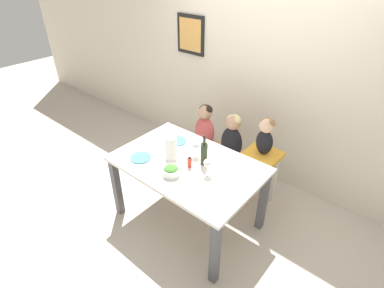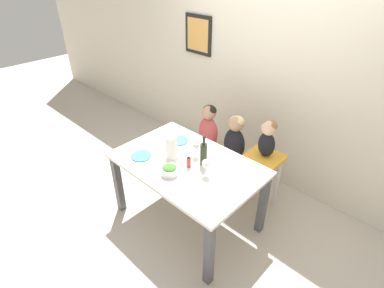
{
  "view_description": "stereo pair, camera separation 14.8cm",
  "coord_description": "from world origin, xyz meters",
  "px_view_note": "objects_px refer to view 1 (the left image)",
  "views": [
    {
      "loc": [
        1.54,
        -1.76,
        2.47
      ],
      "look_at": [
        0.0,
        0.07,
        0.94
      ],
      "focal_mm": 28.0,
      "sensor_mm": 36.0,
      "label": 1
    },
    {
      "loc": [
        1.65,
        -1.66,
        2.47
      ],
      "look_at": [
        0.0,
        0.07,
        0.94
      ],
      "focal_mm": 28.0,
      "sensor_mm": 36.0,
      "label": 2
    }
  ],
  "objects_px": {
    "person_child_center": "(232,136)",
    "wine_glass_far": "(195,145)",
    "chair_right_highchair": "(261,164)",
    "person_child_left": "(205,125)",
    "paper_towel_roll": "(171,148)",
    "wine_glass_near": "(208,163)",
    "chair_far_center": "(230,162)",
    "person_baby_right": "(266,134)",
    "dinner_plate_front_left": "(141,158)",
    "dinner_plate_back_left": "(177,141)",
    "salad_bowl_large": "(171,171)",
    "chair_far_left": "(204,150)",
    "wine_bottle": "(204,153)"
  },
  "relations": [
    {
      "from": "person_baby_right",
      "to": "dinner_plate_back_left",
      "type": "relative_size",
      "value": 2.01
    },
    {
      "from": "dinner_plate_back_left",
      "to": "salad_bowl_large",
      "type": "bearing_deg",
      "value": -52.53
    },
    {
      "from": "person_child_center",
      "to": "chair_right_highchair",
      "type": "bearing_deg",
      "value": -0.19
    },
    {
      "from": "person_child_center",
      "to": "wine_glass_far",
      "type": "distance_m",
      "value": 0.6
    },
    {
      "from": "chair_far_center",
      "to": "wine_glass_near",
      "type": "relative_size",
      "value": 2.71
    },
    {
      "from": "chair_right_highchair",
      "to": "dinner_plate_back_left",
      "type": "relative_size",
      "value": 3.34
    },
    {
      "from": "person_child_center",
      "to": "wine_glass_near",
      "type": "xyz_separation_m",
      "value": [
        0.22,
        -0.74,
        0.14
      ]
    },
    {
      "from": "chair_far_left",
      "to": "person_child_left",
      "type": "xyz_separation_m",
      "value": [
        0.0,
        0.0,
        0.35
      ]
    },
    {
      "from": "wine_bottle",
      "to": "chair_far_center",
      "type": "bearing_deg",
      "value": 98.45
    },
    {
      "from": "wine_glass_near",
      "to": "chair_right_highchair",
      "type": "bearing_deg",
      "value": 77.0
    },
    {
      "from": "wine_glass_near",
      "to": "dinner_plate_back_left",
      "type": "bearing_deg",
      "value": 158.08
    },
    {
      "from": "chair_right_highchair",
      "to": "wine_glass_far",
      "type": "xyz_separation_m",
      "value": [
        -0.44,
        -0.58,
        0.34
      ]
    },
    {
      "from": "chair_right_highchair",
      "to": "person_baby_right",
      "type": "relative_size",
      "value": 1.66
    },
    {
      "from": "person_baby_right",
      "to": "person_child_center",
      "type": "bearing_deg",
      "value": -179.92
    },
    {
      "from": "chair_right_highchair",
      "to": "wine_glass_near",
      "type": "bearing_deg",
      "value": -103.0
    },
    {
      "from": "chair_right_highchair",
      "to": "dinner_plate_back_left",
      "type": "bearing_deg",
      "value": -147.02
    },
    {
      "from": "wine_bottle",
      "to": "dinner_plate_front_left",
      "type": "height_order",
      "value": "wine_bottle"
    },
    {
      "from": "chair_far_center",
      "to": "person_baby_right",
      "type": "relative_size",
      "value": 1.11
    },
    {
      "from": "chair_far_left",
      "to": "wine_glass_near",
      "type": "distance_m",
      "value": 1.08
    },
    {
      "from": "chair_far_left",
      "to": "paper_towel_roll",
      "type": "bearing_deg",
      "value": -76.84
    },
    {
      "from": "dinner_plate_back_left",
      "to": "chair_far_left",
      "type": "bearing_deg",
      "value": 91.28
    },
    {
      "from": "person_child_left",
      "to": "dinner_plate_back_left",
      "type": "bearing_deg",
      "value": -88.72
    },
    {
      "from": "chair_right_highchair",
      "to": "person_child_left",
      "type": "bearing_deg",
      "value": 179.91
    },
    {
      "from": "paper_towel_roll",
      "to": "wine_glass_near",
      "type": "distance_m",
      "value": 0.43
    },
    {
      "from": "chair_far_center",
      "to": "salad_bowl_large",
      "type": "relative_size",
      "value": 2.92
    },
    {
      "from": "person_child_center",
      "to": "salad_bowl_large",
      "type": "xyz_separation_m",
      "value": [
        -0.03,
        -0.96,
        0.07
      ]
    },
    {
      "from": "wine_bottle",
      "to": "wine_glass_far",
      "type": "xyz_separation_m",
      "value": [
        -0.15,
        0.05,
        0.0
      ]
    },
    {
      "from": "paper_towel_roll",
      "to": "wine_glass_far",
      "type": "relative_size",
      "value": 1.43
    },
    {
      "from": "wine_glass_near",
      "to": "dinner_plate_front_left",
      "type": "relative_size",
      "value": 0.82
    },
    {
      "from": "dinner_plate_front_left",
      "to": "dinner_plate_back_left",
      "type": "bearing_deg",
      "value": 82.16
    },
    {
      "from": "person_child_center",
      "to": "person_baby_right",
      "type": "xyz_separation_m",
      "value": [
        0.39,
        0.0,
        0.18
      ]
    },
    {
      "from": "wine_glass_far",
      "to": "dinner_plate_front_left",
      "type": "relative_size",
      "value": 0.82
    },
    {
      "from": "chair_far_center",
      "to": "wine_glass_near",
      "type": "height_order",
      "value": "wine_glass_near"
    },
    {
      "from": "chair_far_center",
      "to": "paper_towel_roll",
      "type": "height_order",
      "value": "paper_towel_roll"
    },
    {
      "from": "chair_far_center",
      "to": "wine_bottle",
      "type": "height_order",
      "value": "wine_bottle"
    },
    {
      "from": "wine_bottle",
      "to": "dinner_plate_back_left",
      "type": "relative_size",
      "value": 1.52
    },
    {
      "from": "chair_right_highchair",
      "to": "wine_bottle",
      "type": "xyz_separation_m",
      "value": [
        -0.3,
        -0.63,
        0.34
      ]
    },
    {
      "from": "person_baby_right",
      "to": "paper_towel_roll",
      "type": "height_order",
      "value": "person_baby_right"
    },
    {
      "from": "chair_far_center",
      "to": "person_baby_right",
      "type": "distance_m",
      "value": 0.67
    },
    {
      "from": "chair_far_left",
      "to": "chair_right_highchair",
      "type": "distance_m",
      "value": 0.8
    },
    {
      "from": "paper_towel_roll",
      "to": "dinner_plate_front_left",
      "type": "height_order",
      "value": "paper_towel_roll"
    },
    {
      "from": "wine_glass_far",
      "to": "dinner_plate_back_left",
      "type": "height_order",
      "value": "wine_glass_far"
    },
    {
      "from": "wine_bottle",
      "to": "dinner_plate_front_left",
      "type": "bearing_deg",
      "value": -148.28
    },
    {
      "from": "chair_far_left",
      "to": "dinner_plate_back_left",
      "type": "height_order",
      "value": "dinner_plate_back_left"
    },
    {
      "from": "person_baby_right",
      "to": "wine_glass_near",
      "type": "bearing_deg",
      "value": -102.97
    },
    {
      "from": "chair_right_highchair",
      "to": "dinner_plate_front_left",
      "type": "height_order",
      "value": "dinner_plate_front_left"
    },
    {
      "from": "person_baby_right",
      "to": "salad_bowl_large",
      "type": "xyz_separation_m",
      "value": [
        -0.42,
        -0.96,
        -0.12
      ]
    },
    {
      "from": "wine_bottle",
      "to": "wine_glass_far",
      "type": "distance_m",
      "value": 0.15
    },
    {
      "from": "chair_far_left",
      "to": "salad_bowl_large",
      "type": "distance_m",
      "value": 1.11
    },
    {
      "from": "chair_far_left",
      "to": "paper_towel_roll",
      "type": "relative_size",
      "value": 1.89
    }
  ]
}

